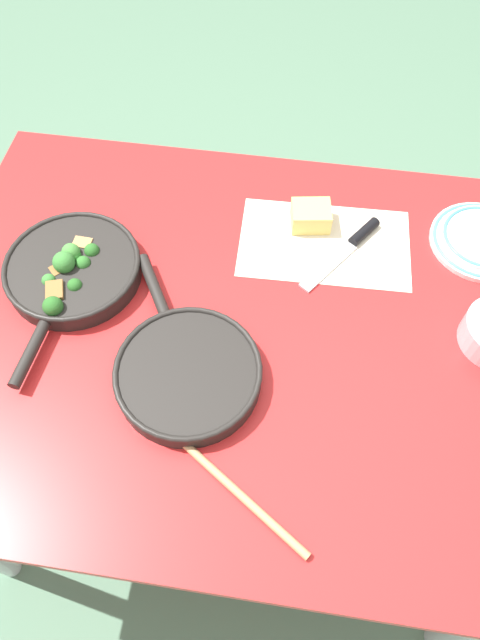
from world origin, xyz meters
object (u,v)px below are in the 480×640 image
object	(u,v)px
wooden_spoon	(201,459)
grater_knife	(351,244)
skillet_eggs	(187,372)
cheese_block	(311,216)
skillet_broccoli	(72,270)

from	to	relation	value
wooden_spoon	grater_knife	world-z (taller)	grater_knife
grater_knife	skillet_eggs	bearing A→B (deg)	-2.98
wooden_spoon	grater_knife	bearing A→B (deg)	-80.79
wooden_spoon	grater_knife	distance (m)	0.58
skillet_eggs	grater_knife	xyz separation A→B (m)	(0.30, 0.37, -0.02)
cheese_block	skillet_broccoli	bearing A→B (deg)	-155.22
skillet_eggs	wooden_spoon	size ratio (longest dim) A/B	1.18
skillet_eggs	grater_knife	distance (m)	0.48
skillet_eggs	cheese_block	bearing A→B (deg)	-55.39
skillet_broccoli	cheese_block	distance (m)	0.54
skillet_eggs	cheese_block	xyz separation A→B (m)	(0.20, 0.43, 0.00)
skillet_broccoli	skillet_eggs	world-z (taller)	skillet_broccoli
wooden_spoon	cheese_block	world-z (taller)	cheese_block
skillet_broccoli	grater_knife	world-z (taller)	skillet_broccoli
skillet_broccoli	grater_knife	bearing A→B (deg)	111.59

